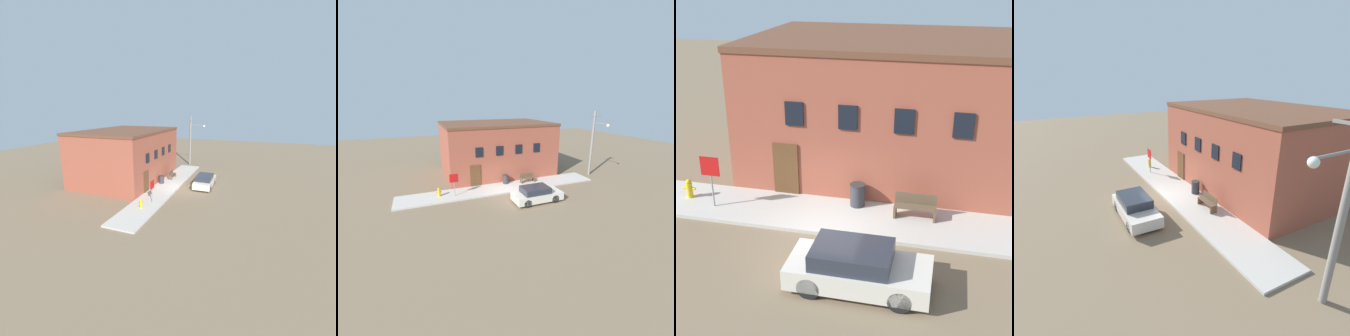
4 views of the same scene
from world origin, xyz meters
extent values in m
plane|color=#7A664C|center=(0.00, 0.00, 0.00)|extent=(80.00, 80.00, 0.00)
cube|color=#BCB7AD|center=(0.00, 1.31, 0.06)|extent=(18.84, 2.63, 0.13)
cube|color=#9E4C38|center=(1.22, 6.67, 2.75)|extent=(11.56, 8.09, 5.50)
cube|color=brown|center=(1.22, 6.67, 5.62)|extent=(11.66, 8.19, 0.24)
cube|color=black|center=(-1.82, 2.60, 3.41)|extent=(0.70, 0.08, 0.90)
cube|color=black|center=(0.21, 2.60, 3.41)|extent=(0.70, 0.08, 0.90)
cube|color=black|center=(2.23, 2.60, 3.41)|extent=(0.70, 0.08, 0.90)
cube|color=black|center=(4.25, 2.60, 3.41)|extent=(0.70, 0.08, 0.90)
cube|color=brown|center=(-2.25, 2.60, 1.10)|extent=(1.00, 0.08, 2.20)
cylinder|color=gold|center=(-5.79, 1.37, 0.43)|extent=(0.24, 0.24, 0.59)
sphere|color=gold|center=(-5.79, 1.37, 0.78)|extent=(0.21, 0.21, 0.21)
cylinder|color=gold|center=(-5.98, 1.37, 0.52)|extent=(0.13, 0.11, 0.11)
cylinder|color=gold|center=(-5.61, 1.37, 0.52)|extent=(0.13, 0.11, 0.11)
cylinder|color=gray|center=(-4.53, 0.92, 1.12)|extent=(0.06, 0.06, 1.99)
cube|color=red|center=(-4.53, 0.90, 1.75)|extent=(0.73, 0.02, 0.73)
cube|color=brown|center=(2.15, 1.71, 0.34)|extent=(0.08, 0.44, 0.43)
cube|color=brown|center=(3.55, 1.71, 0.34)|extent=(0.08, 0.44, 0.43)
cube|color=brown|center=(2.85, 1.71, 0.58)|extent=(1.48, 0.44, 0.04)
cube|color=brown|center=(2.85, 1.91, 0.80)|extent=(1.48, 0.04, 0.41)
cylinder|color=#333338|center=(0.68, 2.19, 0.54)|extent=(0.55, 0.55, 0.81)
cylinder|color=#2D2D2D|center=(0.68, 2.19, 0.97)|extent=(0.57, 0.57, 0.06)
cylinder|color=gray|center=(10.59, 1.72, 3.52)|extent=(0.27, 0.27, 7.03)
cylinder|color=gray|center=(10.59, 0.75, 5.77)|extent=(0.09, 1.93, 0.09)
sphere|color=silver|center=(10.59, -0.22, 5.67)|extent=(0.32, 0.32, 0.32)
cube|color=gray|center=(10.59, 1.72, 6.47)|extent=(1.80, 0.10, 0.10)
cylinder|color=black|center=(2.92, -1.60, 0.33)|extent=(0.66, 0.20, 0.66)
cylinder|color=black|center=(2.92, -3.15, 0.33)|extent=(0.66, 0.20, 0.66)
cylinder|color=black|center=(0.42, -1.60, 0.33)|extent=(0.66, 0.20, 0.66)
cylinder|color=black|center=(0.42, -3.15, 0.33)|extent=(0.66, 0.20, 0.66)
cube|color=beige|center=(1.67, -2.38, 0.49)|extent=(4.04, 1.75, 0.63)
cube|color=#282D38|center=(1.47, -2.38, 1.06)|extent=(2.22, 1.54, 0.50)
camera|label=1|loc=(-20.94, -6.72, 7.95)|focal=24.00mm
camera|label=2|loc=(-7.03, -17.32, 7.95)|focal=24.00mm
camera|label=3|loc=(3.74, -13.05, 8.45)|focal=50.00mm
camera|label=4|loc=(14.70, -6.27, 7.84)|focal=28.00mm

